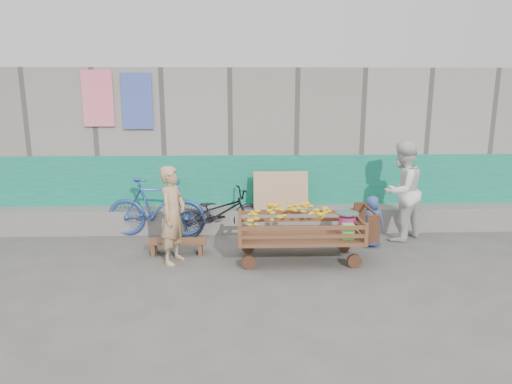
{
  "coord_description": "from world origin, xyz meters",
  "views": [
    {
      "loc": [
        -0.44,
        -5.92,
        2.58
      ],
      "look_at": [
        -0.19,
        1.2,
        1.0
      ],
      "focal_mm": 32.0,
      "sensor_mm": 36.0,
      "label": 1
    }
  ],
  "objects_px": {
    "bench": "(177,244)",
    "bicycle_dark": "(218,213)",
    "vendor_man": "(173,215)",
    "child": "(371,221)",
    "bicycle_blue": "(156,208)",
    "banana_cart": "(297,223)",
    "woman": "(401,191)"
  },
  "relations": [
    {
      "from": "child",
      "to": "vendor_man",
      "type": "bearing_deg",
      "value": 17.75
    },
    {
      "from": "child",
      "to": "bicycle_dark",
      "type": "height_order",
      "value": "child"
    },
    {
      "from": "bench",
      "to": "bicycle_dark",
      "type": "height_order",
      "value": "bicycle_dark"
    },
    {
      "from": "bicycle_blue",
      "to": "bench",
      "type": "bearing_deg",
      "value": -146.69
    },
    {
      "from": "vendor_man",
      "to": "child",
      "type": "relative_size",
      "value": 1.71
    },
    {
      "from": "woman",
      "to": "bicycle_dark",
      "type": "height_order",
      "value": "woman"
    },
    {
      "from": "bench",
      "to": "vendor_man",
      "type": "xyz_separation_m",
      "value": [
        -0.0,
        -0.36,
        0.58
      ]
    },
    {
      "from": "banana_cart",
      "to": "bicycle_blue",
      "type": "xyz_separation_m",
      "value": [
        -2.38,
        1.27,
        -0.06
      ]
    },
    {
      "from": "banana_cart",
      "to": "child",
      "type": "xyz_separation_m",
      "value": [
        1.33,
        0.6,
        -0.16
      ]
    },
    {
      "from": "bicycle_dark",
      "to": "bicycle_blue",
      "type": "distance_m",
      "value": 1.12
    },
    {
      "from": "banana_cart",
      "to": "vendor_man",
      "type": "height_order",
      "value": "vendor_man"
    },
    {
      "from": "bench",
      "to": "vendor_man",
      "type": "relative_size",
      "value": 0.62
    },
    {
      "from": "bench",
      "to": "woman",
      "type": "height_order",
      "value": "woman"
    },
    {
      "from": "vendor_man",
      "to": "woman",
      "type": "xyz_separation_m",
      "value": [
        3.83,
        1.0,
        0.13
      ]
    },
    {
      "from": "banana_cart",
      "to": "bench",
      "type": "xyz_separation_m",
      "value": [
        -1.89,
        0.33,
        -0.43
      ]
    },
    {
      "from": "bench",
      "to": "vendor_man",
      "type": "distance_m",
      "value": 0.68
    },
    {
      "from": "bench",
      "to": "bicycle_dark",
      "type": "distance_m",
      "value": 1.15
    },
    {
      "from": "woman",
      "to": "child",
      "type": "height_order",
      "value": "woman"
    },
    {
      "from": "child",
      "to": "bench",
      "type": "bearing_deg",
      "value": 11.49
    },
    {
      "from": "bench",
      "to": "vendor_man",
      "type": "height_order",
      "value": "vendor_man"
    },
    {
      "from": "bench",
      "to": "bicycle_blue",
      "type": "height_order",
      "value": "bicycle_blue"
    },
    {
      "from": "banana_cart",
      "to": "bicycle_dark",
      "type": "xyz_separation_m",
      "value": [
        -1.27,
        1.27,
        -0.17
      ]
    },
    {
      "from": "child",
      "to": "bicycle_blue",
      "type": "xyz_separation_m",
      "value": [
        -3.71,
        0.66,
        0.1
      ]
    },
    {
      "from": "child",
      "to": "bicycle_dark",
      "type": "relative_size",
      "value": 0.53
    },
    {
      "from": "vendor_man",
      "to": "bicycle_dark",
      "type": "height_order",
      "value": "vendor_man"
    },
    {
      "from": "bench",
      "to": "banana_cart",
      "type": "bearing_deg",
      "value": -9.93
    },
    {
      "from": "bicycle_dark",
      "to": "bench",
      "type": "bearing_deg",
      "value": 128.94
    },
    {
      "from": "child",
      "to": "woman",
      "type": "bearing_deg",
      "value": -142.12
    },
    {
      "from": "bench",
      "to": "woman",
      "type": "bearing_deg",
      "value": 9.47
    },
    {
      "from": "bench",
      "to": "woman",
      "type": "xyz_separation_m",
      "value": [
        3.83,
        0.64,
        0.71
      ]
    },
    {
      "from": "bench",
      "to": "child",
      "type": "bearing_deg",
      "value": 4.81
    },
    {
      "from": "bicycle_blue",
      "to": "vendor_man",
      "type": "bearing_deg",
      "value": -153.61
    }
  ]
}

